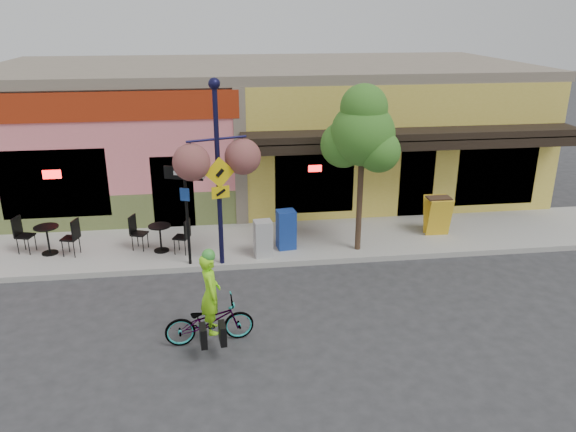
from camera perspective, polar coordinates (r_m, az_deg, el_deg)
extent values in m
plane|color=#2D2D30|center=(14.10, 0.24, -6.05)|extent=(90.00, 90.00, 0.00)
cube|color=#9E9B93|center=(15.88, -0.74, -2.63)|extent=(24.00, 3.00, 0.15)
cube|color=#A8A59E|center=(14.56, -0.05, -4.83)|extent=(24.00, 0.12, 0.15)
imported|color=maroon|center=(11.38, -7.99, -10.53)|extent=(1.81, 0.80, 0.92)
imported|color=#97FF1A|center=(11.20, -7.82, -8.92)|extent=(0.46, 0.64, 1.65)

